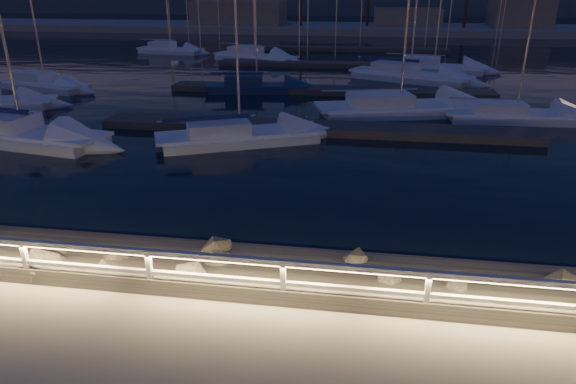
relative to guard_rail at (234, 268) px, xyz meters
name	(u,v)px	position (x,y,z in m)	size (l,w,h in m)	color
ground	(238,299)	(0.07, 0.00, -0.77)	(400.00, 400.00, 0.00)	gray
harbor_water	(334,85)	(0.07, 31.22, -1.74)	(400.00, 440.00, 0.60)	black
guard_rail	(234,268)	(0.00, 0.00, 0.00)	(44.11, 0.12, 1.06)	silver
floating_docks	(336,75)	(0.07, 32.50, -1.17)	(22.00, 36.00, 0.40)	#625951
far_shore	(353,26)	(-0.06, 74.05, -0.48)	(160.00, 14.00, 5.20)	gray
sailboat_b	(19,133)	(-13.59, 12.04, -0.91)	(8.82, 3.87, 14.54)	white
sailboat_c	(235,135)	(-3.40, 13.46, -0.96)	(7.97, 5.17, 13.22)	white
sailboat_d	(512,114)	(10.55, 19.89, -0.98)	(7.74, 2.62, 12.92)	white
sailboat_e	(43,83)	(-20.12, 24.23, -0.93)	(7.39, 3.98, 12.20)	white
sailboat_f	(254,86)	(-5.15, 25.70, -0.96)	(7.26, 3.18, 11.98)	navy
sailboat_g	(407,74)	(5.62, 31.91, -0.90)	(9.58, 6.24, 15.91)	white
sailboat_h	(396,107)	(4.29, 20.43, -0.92)	(9.98, 5.23, 16.25)	white
sailboat_i	(169,49)	(-18.68, 44.89, -0.93)	(7.46, 3.17, 12.38)	white
sailboat_j	(253,56)	(-8.52, 40.72, -0.90)	(8.79, 5.49, 14.57)	white
sailboat_k	(431,66)	(7.94, 36.57, -0.93)	(8.74, 3.72, 14.38)	white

